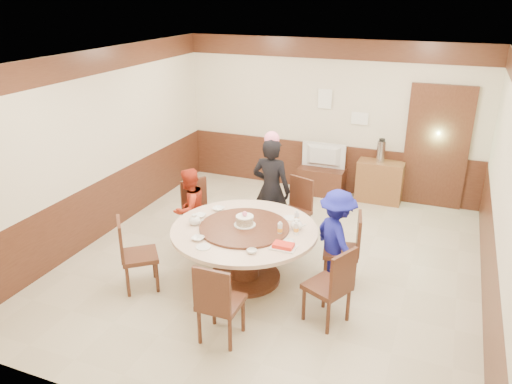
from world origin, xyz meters
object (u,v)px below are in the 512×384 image
at_px(banquet_table, 244,243).
at_px(television, 323,156).
at_px(person_red, 189,209).
at_px(side_cabinet, 379,182).
at_px(tv_stand, 321,181).
at_px(thermos, 381,151).
at_px(person_blue, 337,238).
at_px(shrimp_platter, 283,246).
at_px(person_standing, 271,190).
at_px(birthday_cake, 245,220).

distance_m(banquet_table, television, 3.32).
height_order(person_red, side_cabinet, person_red).
xyz_separation_m(person_red, tv_stand, (1.27, 2.75, -0.36)).
xyz_separation_m(banquet_table, television, (0.15, 3.31, 0.20)).
distance_m(person_red, side_cabinet, 3.63).
bearing_deg(person_red, banquet_table, 77.11).
bearing_deg(banquet_table, thermos, 70.42).
height_order(banquet_table, person_blue, person_blue).
bearing_deg(person_red, person_blue, 98.88).
relative_size(person_red, side_cabinet, 1.52).
xyz_separation_m(banquet_table, shrimp_platter, (0.64, -0.32, 0.24)).
distance_m(tv_stand, television, 0.48).
xyz_separation_m(banquet_table, thermos, (1.19, 3.34, 0.41)).
distance_m(person_standing, side_cabinet, 2.53).
distance_m(banquet_table, thermos, 3.57).
bearing_deg(person_red, person_standing, 136.01).
bearing_deg(television, birthday_cake, 86.71).
distance_m(person_standing, shrimp_platter, 1.69).
height_order(person_standing, tv_stand, person_standing).
relative_size(person_blue, thermos, 3.41).
height_order(shrimp_platter, tv_stand, shrimp_platter).
relative_size(television, thermos, 2.13).
height_order(person_blue, birthday_cake, person_blue).
relative_size(person_standing, person_blue, 1.25).
bearing_deg(person_standing, side_cabinet, -119.59).
xyz_separation_m(birthday_cake, thermos, (1.20, 3.31, 0.09)).
bearing_deg(banquet_table, television, 87.34).
xyz_separation_m(banquet_table, person_blue, (1.12, 0.37, 0.11)).
relative_size(person_red, person_blue, 0.94).
distance_m(person_red, shrimp_platter, 1.97).
xyz_separation_m(birthday_cake, television, (0.16, 3.28, -0.11)).
bearing_deg(thermos, tv_stand, -178.34).
height_order(person_blue, television, person_blue).
bearing_deg(television, thermos, -178.80).
bearing_deg(person_standing, person_blue, 146.65).
xyz_separation_m(tv_stand, television, (0.00, 0.00, 0.48)).
xyz_separation_m(tv_stand, side_cabinet, (1.06, 0.03, 0.12)).
relative_size(tv_stand, side_cabinet, 1.06).
xyz_separation_m(person_blue, television, (-0.97, 2.94, 0.09)).
distance_m(person_blue, side_cabinet, 2.99).
bearing_deg(shrimp_platter, television, 97.55).
relative_size(birthday_cake, shrimp_platter, 0.93).
distance_m(person_standing, television, 2.11).
relative_size(person_blue, birthday_cake, 4.64).
height_order(birthday_cake, television, birthday_cake).
xyz_separation_m(banquet_table, person_standing, (-0.08, 1.21, 0.28)).
height_order(birthday_cake, side_cabinet, birthday_cake).
distance_m(person_standing, birthday_cake, 1.18).
distance_m(person_blue, thermos, 2.99).
bearing_deg(television, banquet_table, 86.88).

